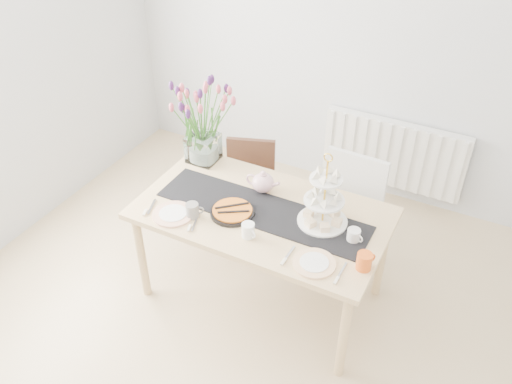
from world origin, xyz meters
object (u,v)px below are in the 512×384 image
at_px(plate_right, 314,263).
at_px(mug_grey, 192,210).
at_px(chair_white, 347,208).
at_px(plate_left, 173,214).
at_px(cream_jug, 354,235).
at_px(radiator, 393,154).
at_px(teapot, 263,183).
at_px(mug_orange, 364,261).
at_px(cake_stand, 324,206).
at_px(chair_brown, 249,182).
at_px(mug_white, 248,230).
at_px(tulip_vase, 201,110).
at_px(dining_table, 262,220).
at_px(tart_tin, 232,212).

bearing_deg(plate_right, mug_grey, 177.00).
relative_size(chair_white, plate_left, 3.43).
height_order(cream_jug, mug_grey, mug_grey).
xyz_separation_m(chair_white, plate_left, (-0.88, -0.86, 0.23)).
distance_m(radiator, teapot, 1.50).
bearing_deg(plate_left, radiator, 62.60).
bearing_deg(mug_orange, mug_grey, 126.33).
bearing_deg(cake_stand, plate_left, -157.41).
bearing_deg(plate_right, chair_brown, 134.56).
height_order(teapot, mug_white, teapot).
relative_size(chair_brown, mug_grey, 7.90).
height_order(tulip_vase, teapot, tulip_vase).
height_order(chair_brown, tulip_vase, tulip_vase).
height_order(chair_white, mug_white, chair_white).
bearing_deg(teapot, mug_white, -75.82).
height_order(cake_stand, mug_white, cake_stand).
xyz_separation_m(radiator, mug_grey, (-0.83, -1.78, 0.35)).
relative_size(chair_white, cake_stand, 1.97).
xyz_separation_m(tulip_vase, plate_left, (0.16, -0.63, -0.40)).
height_order(mug_white, plate_left, mug_white).
distance_m(teapot, plate_left, 0.63).
bearing_deg(plate_left, cake_stand, 22.59).
distance_m(mug_white, plate_left, 0.52).
height_order(dining_table, mug_white, mug_white).
relative_size(radiator, mug_white, 12.73).
height_order(radiator, dining_table, same).
height_order(dining_table, mug_grey, mug_grey).
xyz_separation_m(tart_tin, plate_right, (0.64, -0.18, -0.01)).
distance_m(tart_tin, plate_left, 0.38).
bearing_deg(tart_tin, tulip_vase, 137.44).
bearing_deg(mug_orange, radiator, 42.59).
bearing_deg(cream_jug, mug_white, -133.50).
relative_size(tulip_vase, cream_jug, 9.09).
xyz_separation_m(chair_brown, plate_right, (0.91, -0.93, 0.32)).
distance_m(mug_white, mug_orange, 0.71).
height_order(tulip_vase, tart_tin, tulip_vase).
height_order(teapot, mug_grey, teapot).
distance_m(dining_table, tulip_vase, 0.87).
height_order(cake_stand, plate_right, cake_stand).
bearing_deg(plate_left, mug_white, 4.24).
bearing_deg(radiator, chair_white, -94.22).
xyz_separation_m(radiator, tulip_vase, (-1.11, -1.19, 0.70)).
height_order(tart_tin, mug_grey, mug_grey).
xyz_separation_m(mug_grey, plate_left, (-0.12, -0.04, -0.04)).
bearing_deg(radiator, chair_brown, -134.86).
bearing_deg(chair_white, tulip_vase, -165.57).
bearing_deg(tart_tin, chair_white, 50.83).
bearing_deg(mug_orange, chair_brown, 88.26).
bearing_deg(radiator, dining_table, -106.85).
height_order(chair_brown, chair_white, chair_white).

